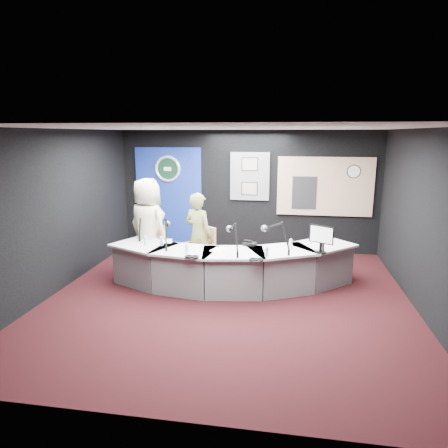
% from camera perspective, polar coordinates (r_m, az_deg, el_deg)
% --- Properties ---
extents(ground, '(6.00, 6.00, 0.00)m').
position_cam_1_polar(ground, '(6.85, 0.59, -10.56)').
color(ground, black).
rests_on(ground, ground).
extents(ceiling, '(6.00, 6.00, 0.02)m').
position_cam_1_polar(ceiling, '(6.29, 0.65, 13.58)').
color(ceiling, silver).
rests_on(ceiling, ground).
extents(wall_back, '(6.00, 0.02, 2.80)m').
position_cam_1_polar(wall_back, '(9.36, 3.38, 4.70)').
color(wall_back, black).
rests_on(wall_back, ground).
extents(wall_front, '(6.00, 0.02, 2.80)m').
position_cam_1_polar(wall_front, '(3.60, -6.66, -8.70)').
color(wall_front, black).
rests_on(wall_front, ground).
extents(wall_left, '(0.02, 6.00, 2.80)m').
position_cam_1_polar(wall_left, '(7.48, -22.77, 1.67)').
color(wall_left, black).
rests_on(wall_left, ground).
extents(wall_right, '(0.02, 6.00, 2.80)m').
position_cam_1_polar(wall_right, '(6.68, 26.98, 0.04)').
color(wall_right, black).
rests_on(wall_right, ground).
extents(broadcast_desk, '(4.50, 1.90, 0.75)m').
position_cam_1_polar(broadcast_desk, '(7.23, 0.86, -6.09)').
color(broadcast_desk, '#B8BABD').
rests_on(broadcast_desk, ground).
extents(backdrop_panel, '(1.60, 0.05, 2.30)m').
position_cam_1_polar(backdrop_panel, '(9.73, -7.88, 4.01)').
color(backdrop_panel, navy).
rests_on(backdrop_panel, wall_back).
extents(agency_seal, '(0.63, 0.07, 0.63)m').
position_cam_1_polar(agency_seal, '(9.61, -8.06, 7.81)').
color(agency_seal, silver).
rests_on(agency_seal, backdrop_panel).
extents(seal_center, '(0.48, 0.01, 0.48)m').
position_cam_1_polar(seal_center, '(9.62, -8.06, 7.81)').
color(seal_center, black).
rests_on(seal_center, backdrop_panel).
extents(pinboard, '(0.90, 0.04, 1.10)m').
position_cam_1_polar(pinboard, '(9.28, 3.70, 6.80)').
color(pinboard, slate).
rests_on(pinboard, wall_back).
extents(framed_photo_upper, '(0.34, 0.02, 0.27)m').
position_cam_1_polar(framed_photo_upper, '(9.23, 3.71, 8.51)').
color(framed_photo_upper, gray).
rests_on(framed_photo_upper, pinboard).
extents(framed_photo_lower, '(0.34, 0.02, 0.27)m').
position_cam_1_polar(framed_photo_lower, '(9.28, 3.66, 5.06)').
color(framed_photo_lower, gray).
rests_on(framed_photo_lower, pinboard).
extents(booth_window_frame, '(2.12, 0.06, 1.32)m').
position_cam_1_polar(booth_window_frame, '(9.30, 14.21, 5.21)').
color(booth_window_frame, tan).
rests_on(booth_window_frame, wall_back).
extents(booth_glow, '(2.00, 0.02, 1.20)m').
position_cam_1_polar(booth_glow, '(9.29, 14.22, 5.20)').
color(booth_glow, beige).
rests_on(booth_glow, booth_window_frame).
extents(equipment_rack, '(0.55, 0.02, 0.75)m').
position_cam_1_polar(equipment_rack, '(9.26, 11.40, 4.38)').
color(equipment_rack, black).
rests_on(equipment_rack, booth_window_frame).
extents(wall_clock, '(0.28, 0.01, 0.28)m').
position_cam_1_polar(wall_clock, '(9.30, 18.06, 7.15)').
color(wall_clock, white).
rests_on(wall_clock, booth_window_frame).
extents(armchair_left, '(0.74, 0.74, 1.05)m').
position_cam_1_polar(armchair_left, '(7.95, -10.69, -3.43)').
color(armchair_left, tan).
rests_on(armchair_left, ground).
extents(armchair_right, '(0.80, 0.80, 1.01)m').
position_cam_1_polar(armchair_right, '(7.74, -3.63, -3.84)').
color(armchair_right, tan).
rests_on(armchair_right, ground).
extents(draped_jacket, '(0.51, 0.25, 0.70)m').
position_cam_1_polar(draped_jacket, '(8.17, -10.78, -2.29)').
color(draped_jacket, gray).
rests_on(draped_jacket, armchair_left).
extents(person_man, '(1.10, 0.96, 1.90)m').
position_cam_1_polar(person_man, '(7.84, -10.81, -0.45)').
color(person_man, beige).
rests_on(person_man, ground).
extents(person_woman, '(0.71, 0.61, 1.64)m').
position_cam_1_polar(person_woman, '(7.66, -3.67, -1.57)').
color(person_woman, olive).
rests_on(person_woman, ground).
extents(computer_monitor, '(0.35, 0.23, 0.27)m').
position_cam_1_polar(computer_monitor, '(6.86, 13.72, -1.44)').
color(computer_monitor, black).
rests_on(computer_monitor, broadcast_desk).
extents(desk_phone, '(0.26, 0.23, 0.05)m').
position_cam_1_polar(desk_phone, '(7.20, 3.72, -2.86)').
color(desk_phone, black).
rests_on(desk_phone, broadcast_desk).
extents(headphones_near, '(0.23, 0.23, 0.04)m').
position_cam_1_polar(headphones_near, '(6.35, 4.63, -5.09)').
color(headphones_near, black).
rests_on(headphones_near, broadcast_desk).
extents(headphones_far, '(0.19, 0.19, 0.03)m').
position_cam_1_polar(headphones_far, '(6.50, -4.60, -4.67)').
color(headphones_far, black).
rests_on(headphones_far, broadcast_desk).
extents(paper_stack, '(0.29, 0.35, 0.00)m').
position_cam_1_polar(paper_stack, '(7.54, -8.25, -2.44)').
color(paper_stack, white).
rests_on(paper_stack, broadcast_desk).
extents(notepad, '(0.28, 0.34, 0.00)m').
position_cam_1_polar(notepad, '(6.93, -0.80, -3.67)').
color(notepad, white).
rests_on(notepad, broadcast_desk).
extents(boom_mic_a, '(0.19, 0.74, 0.60)m').
position_cam_1_polar(boom_mic_a, '(7.83, -11.48, 0.26)').
color(boom_mic_a, black).
rests_on(boom_mic_a, broadcast_desk).
extents(boom_mic_b, '(0.28, 0.72, 0.60)m').
position_cam_1_polar(boom_mic_b, '(7.13, -8.21, -0.83)').
color(boom_mic_b, black).
rests_on(boom_mic_b, broadcast_desk).
extents(boom_mic_c, '(0.34, 0.70, 0.60)m').
position_cam_1_polar(boom_mic_c, '(6.69, 1.34, -1.61)').
color(boom_mic_c, black).
rests_on(boom_mic_c, broadcast_desk).
extents(boom_mic_d, '(0.56, 0.56, 0.60)m').
position_cam_1_polar(boom_mic_d, '(6.82, 7.48, -1.43)').
color(boom_mic_d, black).
rests_on(boom_mic_d, broadcast_desk).
extents(water_bottles, '(3.18, 0.63, 0.18)m').
position_cam_1_polar(water_bottles, '(6.84, 0.89, -3.11)').
color(water_bottles, silver).
rests_on(water_bottles, broadcast_desk).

